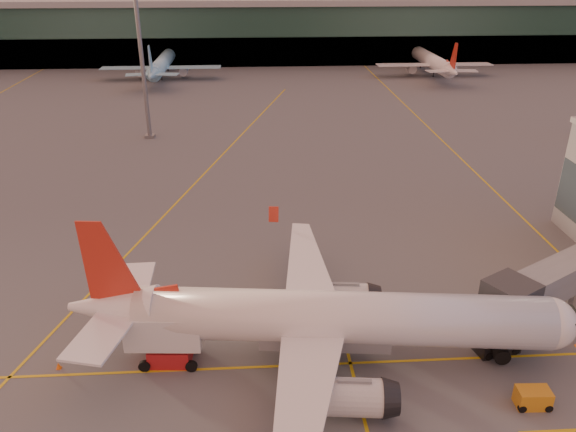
{
  "coord_description": "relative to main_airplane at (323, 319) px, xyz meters",
  "views": [
    {
      "loc": [
        -1.95,
        -29.14,
        28.62
      ],
      "look_at": [
        1.19,
        21.54,
        5.0
      ],
      "focal_mm": 35.0,
      "sensor_mm": 36.0,
      "label": 1
    }
  ],
  "objects": [
    {
      "name": "ground",
      "position": [
        -2.82,
        -5.65,
        -3.75
      ],
      "size": [
        600.0,
        600.0,
        0.0
      ],
      "primitive_type": "plane",
      "color": "#4C4F54",
      "rests_on": "ground"
    },
    {
      "name": "taxi_markings",
      "position": [
        -10.14,
        38.84,
        -3.75
      ],
      "size": [
        100.12,
        173.0,
        0.01
      ],
      "color": "gold",
      "rests_on": "ground"
    },
    {
      "name": "terminal",
      "position": [
        -2.82,
        136.15,
        5.01
      ],
      "size": [
        400.0,
        20.0,
        17.6
      ],
      "color": "#19382D",
      "rests_on": "ground"
    },
    {
      "name": "mast_west_near",
      "position": [
        -22.82,
        60.35,
        11.11
      ],
      "size": [
        2.4,
        2.4,
        25.6
      ],
      "color": "slate",
      "rests_on": "ground"
    },
    {
      "name": "distant_aircraft_row",
      "position": [
        -23.82,
        112.35,
        -3.75
      ],
      "size": [
        290.0,
        34.0,
        13.0
      ],
      "color": "#85C2DE",
      "rests_on": "ground"
    },
    {
      "name": "main_airplane",
      "position": [
        0.0,
        0.0,
        0.0
      ],
      "size": [
        38.26,
        34.57,
        11.55
      ],
      "rotation": [
        0.0,
        0.0,
        -0.11
      ],
      "color": "white",
      "rests_on": "ground"
    },
    {
      "name": "catering_truck",
      "position": [
        -11.9,
        0.54,
        -1.22
      ],
      "size": [
        5.89,
        2.96,
        4.45
      ],
      "rotation": [
        0.0,
        0.0,
        -0.07
      ],
      "color": "#A1171A",
      "rests_on": "ground"
    },
    {
      "name": "gpu_cart",
      "position": [
        14.11,
        -5.89,
        -3.08
      ],
      "size": [
        2.42,
        1.5,
        1.38
      ],
      "rotation": [
        0.0,
        0.0,
        -0.04
      ],
      "color": "#BD7A17",
      "rests_on": "ground"
    },
    {
      "name": "pushback_tug",
      "position": [
        13.99,
        0.17,
        -3.03
      ],
      "size": [
        3.76,
        2.56,
        1.77
      ],
      "rotation": [
        0.0,
        0.0,
        0.23
      ],
      "color": "black",
      "rests_on": "ground"
    },
    {
      "name": "cone_tail",
      "position": [
        -20.14,
        0.14,
        -3.5
      ],
      "size": [
        0.42,
        0.42,
        0.53
      ],
      "color": "#EA5F0C",
      "rests_on": "ground"
    },
    {
      "name": "cone_wing_left",
      "position": [
        0.38,
        18.29,
        -3.52
      ],
      "size": [
        0.38,
        0.38,
        0.49
      ],
      "color": "#EA5F0C",
      "rests_on": "ground"
    }
  ]
}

